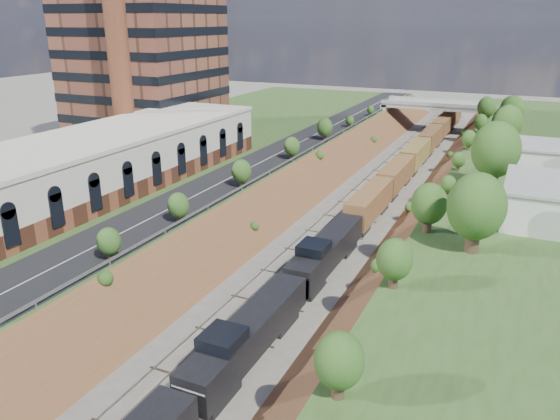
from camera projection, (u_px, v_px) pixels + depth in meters
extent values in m
cube|color=#334F20|center=(161.00, 169.00, 88.32)|extent=(44.00, 180.00, 5.00)
cube|color=brown|center=(284.00, 201.00, 80.52)|extent=(10.00, 180.00, 10.00)
cube|color=brown|center=(436.00, 223.00, 71.88)|extent=(10.00, 180.00, 10.00)
cube|color=gray|center=(338.00, 208.00, 77.19)|extent=(1.58, 180.00, 0.18)
cube|color=gray|center=(374.00, 213.00, 75.15)|extent=(1.58, 180.00, 0.18)
cube|color=black|center=(257.00, 165.00, 80.61)|extent=(8.00, 180.00, 0.10)
cube|color=#99999E|center=(282.00, 164.00, 78.83)|extent=(0.06, 171.00, 0.30)
cube|color=brown|center=(83.00, 187.00, 66.29)|extent=(14.00, 62.00, 2.20)
cube|color=#BDB4A2|center=(80.00, 161.00, 65.21)|extent=(14.00, 62.00, 4.30)
cube|color=#BDB4A2|center=(77.00, 141.00, 64.42)|extent=(14.30, 62.30, 0.50)
cube|color=brown|center=(140.00, 9.00, 94.80)|extent=(22.00, 22.00, 44.00)
cylinder|color=brown|center=(115.00, 22.00, 78.60)|extent=(3.20, 3.20, 40.00)
cube|color=gray|center=(386.00, 116.00, 132.86)|extent=(1.50, 8.00, 6.20)
cube|color=gray|center=(486.00, 123.00, 123.83)|extent=(1.50, 8.00, 6.20)
cube|color=gray|center=(436.00, 106.00, 127.32)|extent=(24.00, 8.00, 1.00)
cube|color=gray|center=(433.00, 105.00, 123.62)|extent=(24.00, 0.30, 0.80)
cube|color=gray|center=(439.00, 100.00, 130.48)|extent=(24.00, 0.30, 0.80)
cube|color=silver|center=(550.00, 203.00, 57.79)|extent=(9.00, 12.00, 4.00)
cube|color=silver|center=(545.00, 159.00, 76.92)|extent=(8.00, 10.00, 3.60)
cylinder|color=#473323|center=(472.00, 238.00, 50.27)|extent=(1.30, 1.30, 2.62)
ellipsoid|color=#274C1B|center=(477.00, 206.00, 49.23)|extent=(5.25, 5.25, 6.30)
cylinder|color=#473323|center=(76.00, 275.00, 44.66)|extent=(0.66, 0.66, 1.22)
ellipsoid|color=#274C1B|center=(74.00, 259.00, 44.17)|extent=(2.45, 2.45, 2.94)
cube|color=black|center=(249.00, 334.00, 42.59)|extent=(2.81, 16.85, 2.63)
cube|color=black|center=(327.00, 250.00, 57.90)|extent=(2.81, 16.85, 2.63)
cube|color=brown|center=(424.00, 145.00, 104.55)|extent=(2.81, 90.23, 3.37)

